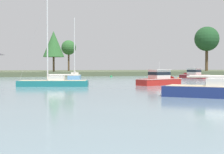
{
  "coord_description": "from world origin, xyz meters",
  "views": [
    {
      "loc": [
        -9.46,
        -10.99,
        2.02
      ],
      "look_at": [
        5.61,
        34.92,
        0.58
      ],
      "focal_mm": 50.39,
      "sensor_mm": 36.0,
      "label": 1
    }
  ],
  "objects": [
    {
      "name": "far_shore_bank",
      "position": [
        0.0,
        86.7,
        0.51
      ],
      "size": [
        165.92,
        54.35,
        1.02
      ],
      "primitive_type": "cube",
      "color": "#4C563D",
      "rests_on": "ground"
    },
    {
      "name": "shore_tree_far_left",
      "position": [
        1.0,
        66.95,
        7.8
      ],
      "size": [
        5.21,
        5.21,
        9.98
      ],
      "color": "brown",
      "rests_on": "far_shore_bank"
    },
    {
      "name": "shore_tree_right",
      "position": [
        47.8,
        70.97,
        10.69
      ],
      "size": [
        7.43,
        7.43,
        13.46
      ],
      "color": "brown",
      "rests_on": "far_shore_bank"
    },
    {
      "name": "cruiser_maroon",
      "position": [
        23.95,
        41.74,
        0.46
      ],
      "size": [
        3.87,
        6.72,
        3.51
      ],
      "color": "maroon",
      "rests_on": "ground"
    },
    {
      "name": "mooring_buoy_orange",
      "position": [
        19.02,
        38.14,
        0.08
      ],
      "size": [
        0.43,
        0.43,
        0.48
      ],
      "color": "orange",
      "rests_on": "ground"
    },
    {
      "name": "sailboat_skyblue",
      "position": [
        1.25,
        42.12,
        0.23
      ],
      "size": [
        3.65,
        7.28,
        10.99
      ],
      "color": "#669ECC",
      "rests_on": "ground"
    },
    {
      "name": "sailboat_teal",
      "position": [
        -4.93,
        23.09,
        0.22
      ],
      "size": [
        7.74,
        4.08,
        10.27
      ],
      "color": "#196B70",
      "rests_on": "ground"
    },
    {
      "name": "mooring_buoy_green",
      "position": [
        11.54,
        53.54,
        0.09
      ],
      "size": [
        0.51,
        0.51,
        0.56
      ],
      "color": "#1E8C47",
      "rests_on": "ground"
    },
    {
      "name": "cruiser_red",
      "position": [
        7.73,
        22.28,
        0.43
      ],
      "size": [
        6.85,
        3.97,
        3.39
      ],
      "color": "#B2231E",
      "rests_on": "ground"
    },
    {
      "name": "shore_tree_inland_c",
      "position": [
        7.02,
        79.55,
        7.77
      ],
      "size": [
        4.22,
        4.22,
        8.93
      ],
      "color": "brown",
      "rests_on": "far_shore_bank"
    }
  ]
}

